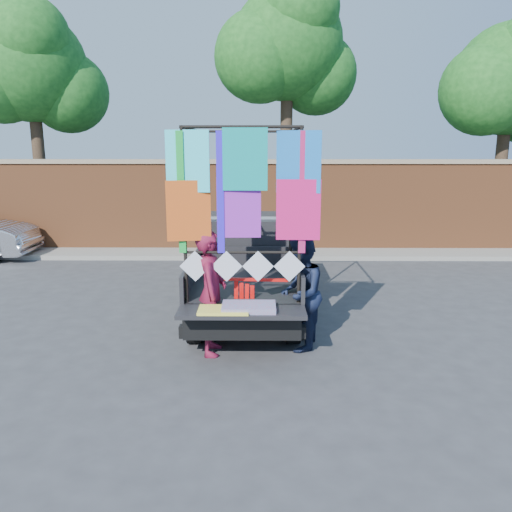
{
  "coord_description": "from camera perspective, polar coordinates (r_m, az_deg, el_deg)",
  "views": [
    {
      "loc": [
        0.22,
        -7.17,
        2.95
      ],
      "look_at": [
        0.16,
        -0.08,
        1.4
      ],
      "focal_mm": 35.0,
      "sensor_mm": 36.0,
      "label": 1
    }
  ],
  "objects": [
    {
      "name": "ground",
      "position": [
        7.76,
        -1.19,
        -9.99
      ],
      "size": [
        90.0,
        90.0,
        0.0
      ],
      "primitive_type": "plane",
      "color": "#38383A",
      "rests_on": "ground"
    },
    {
      "name": "brick_wall",
      "position": [
        14.26,
        -0.42,
        5.84
      ],
      "size": [
        30.0,
        0.45,
        2.61
      ],
      "color": "#99532C",
      "rests_on": "ground"
    },
    {
      "name": "curb",
      "position": [
        13.78,
        -0.45,
        0.27
      ],
      "size": [
        30.0,
        1.2,
        0.12
      ],
      "primitive_type": "cube",
      "color": "gray",
      "rests_on": "ground"
    },
    {
      "name": "tree_left",
      "position": [
        16.83,
        -24.36,
        18.73
      ],
      "size": [
        4.2,
        3.3,
        7.05
      ],
      "color": "#38281C",
      "rests_on": "ground"
    },
    {
      "name": "tree_mid",
      "position": [
        15.55,
        3.7,
        22.53
      ],
      "size": [
        4.2,
        3.3,
        7.73
      ],
      "color": "#38281C",
      "rests_on": "ground"
    },
    {
      "name": "tree_right",
      "position": [
        17.04,
        27.14,
        17.15
      ],
      "size": [
        4.2,
        3.3,
        6.62
      ],
      "color": "#38281C",
      "rests_on": "ground"
    },
    {
      "name": "pickup_truck",
      "position": [
        9.51,
        -1.03,
        -0.63
      ],
      "size": [
        2.04,
        5.13,
        3.23
      ],
      "color": "black",
      "rests_on": "ground"
    },
    {
      "name": "woman",
      "position": [
        7.19,
        -5.15,
        -4.23
      ],
      "size": [
        0.44,
        0.66,
        1.81
      ],
      "primitive_type": "imported",
      "rotation": [
        0.0,
        0.0,
        1.58
      ],
      "color": "maroon",
      "rests_on": "ground"
    },
    {
      "name": "man",
      "position": [
        7.36,
        5.09,
        -4.28
      ],
      "size": [
        0.79,
        0.94,
        1.7
      ],
      "primitive_type": "imported",
      "rotation": [
        0.0,
        0.0,
        -1.77
      ],
      "color": "#161E37",
      "rests_on": "ground"
    },
    {
      "name": "streamer_bundle",
      "position": [
        7.23,
        -0.78,
        -4.16
      ],
      "size": [
        0.92,
        0.11,
        0.64
      ],
      "color": "red",
      "rests_on": "ground"
    }
  ]
}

